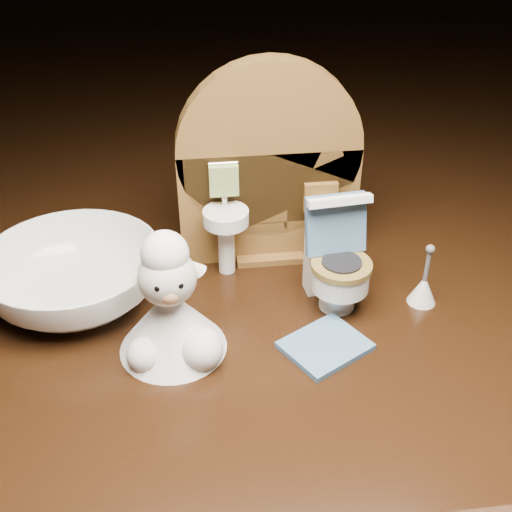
{
  "coord_description": "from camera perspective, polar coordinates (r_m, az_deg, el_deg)",
  "views": [
    {
      "loc": [
        -0.06,
        -0.34,
        0.27
      ],
      "look_at": [
        -0.02,
        -0.01,
        0.05
      ],
      "focal_mm": 45.0,
      "sensor_mm": 36.0,
      "label": 1
    }
  ],
  "objects": [
    {
      "name": "toilet_brush",
      "position": [
        0.45,
        14.66,
        -2.71
      ],
      "size": [
        0.02,
        0.02,
        0.05
      ],
      "color": "white",
      "rests_on": "ground"
    },
    {
      "name": "toy_toilet",
      "position": [
        0.43,
        7.11,
        -0.76
      ],
      "size": [
        0.04,
        0.05,
        0.08
      ],
      "rotation": [
        0.0,
        0.0,
        0.1
      ],
      "color": "white",
      "rests_on": "ground"
    },
    {
      "name": "ceramic_bowl",
      "position": [
        0.45,
        -15.87,
        -1.77
      ],
      "size": [
        0.13,
        0.13,
        0.04
      ],
      "primitive_type": "imported",
      "rotation": [
        0.0,
        0.0,
        -0.06
      ],
      "color": "white",
      "rests_on": "ground"
    },
    {
      "name": "backdrop_panel",
      "position": [
        0.46,
        1.08,
        7.06
      ],
      "size": [
        0.13,
        0.05,
        0.15
      ],
      "color": "brown",
      "rests_on": "ground"
    },
    {
      "name": "plush_lamb",
      "position": [
        0.39,
        -7.56,
        -4.97
      ],
      "size": [
        0.07,
        0.07,
        0.09
      ],
      "rotation": [
        0.0,
        0.0,
        0.08
      ],
      "color": "white",
      "rests_on": "ground"
    },
    {
      "name": "bath_mat",
      "position": [
        0.41,
        6.17,
        -7.94
      ],
      "size": [
        0.06,
        0.06,
        0.0
      ],
      "primitive_type": "cube",
      "rotation": [
        0.0,
        0.0,
        0.52
      ],
      "color": "#466B92",
      "rests_on": "ground"
    }
  ]
}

